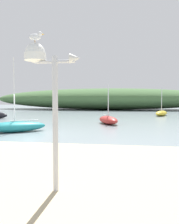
% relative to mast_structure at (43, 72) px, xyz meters
% --- Properties ---
extents(ground_plane, '(120.00, 120.00, 0.00)m').
position_rel_mast_structure_xyz_m(ground_plane, '(-4.46, 8.76, -2.79)').
color(ground_plane, gray).
extents(distant_hill, '(45.35, 11.67, 4.14)m').
position_rel_mast_structure_xyz_m(distant_hill, '(-2.09, 41.63, -0.72)').
color(distant_hill, '#476B3D').
rests_on(distant_hill, ground).
extents(mast_structure, '(1.22, 0.47, 3.22)m').
position_rel_mast_structure_xyz_m(mast_structure, '(0.00, 0.00, 0.00)').
color(mast_structure, silver).
rests_on(mast_structure, beach_sand).
extents(seagull_on_radar, '(0.34, 0.17, 0.24)m').
position_rel_mast_structure_xyz_m(seagull_on_radar, '(-0.15, 0.00, 0.76)').
color(seagull_on_radar, orange).
rests_on(seagull_on_radar, mast_structure).
extents(sailboat_outer_mooring, '(2.32, 3.60, 3.80)m').
position_rel_mast_structure_xyz_m(sailboat_outer_mooring, '(6.20, 25.65, -2.45)').
color(sailboat_outer_mooring, gold).
rests_on(sailboat_outer_mooring, ground).
extents(sailboat_west_reach, '(2.41, 3.48, 3.46)m').
position_rel_mast_structure_xyz_m(sailboat_west_reach, '(0.28, 15.27, -2.44)').
color(sailboat_west_reach, '#B72D28').
rests_on(sailboat_west_reach, ground).
extents(sailboat_mid_channel, '(4.04, 3.35, 4.84)m').
position_rel_mast_structure_xyz_m(sailboat_mid_channel, '(-5.42, 9.50, -2.43)').
color(sailboat_mid_channel, teal).
rests_on(sailboat_mid_channel, ground).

